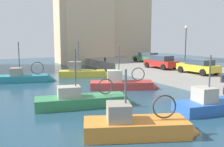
% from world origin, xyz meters
% --- Properties ---
extents(water_surface, '(80.00, 80.00, 0.00)m').
position_xyz_m(water_surface, '(0.00, 0.00, 0.00)').
color(water_surface, navy).
rests_on(water_surface, ground).
extents(quay_wall, '(9.00, 56.00, 1.20)m').
position_xyz_m(quay_wall, '(11.50, 0.00, 0.60)').
color(quay_wall, gray).
rests_on(quay_wall, ground).
extents(fishing_boat_green, '(7.09, 3.14, 4.72)m').
position_xyz_m(fishing_boat_green, '(-2.97, -3.31, 0.10)').
color(fishing_boat_green, '#388951').
rests_on(fishing_boat_green, ground).
extents(fishing_boat_blue, '(5.82, 2.89, 4.48)m').
position_xyz_m(fishing_boat_blue, '(3.95, -8.39, 0.12)').
color(fishing_boat_blue, '#2D60B7').
rests_on(fishing_boat_blue, ground).
extents(fishing_boat_yellow, '(6.34, 3.99, 4.99)m').
position_xyz_m(fishing_boat_yellow, '(2.06, 8.99, 0.15)').
color(fishing_boat_yellow, gold).
rests_on(fishing_boat_yellow, ground).
extents(fishing_boat_teal, '(6.20, 3.36, 5.02)m').
position_xyz_m(fishing_boat_teal, '(-4.62, 8.77, 0.12)').
color(fishing_boat_teal, teal).
rests_on(fishing_boat_teal, ground).
extents(fishing_boat_orange, '(5.95, 3.82, 4.05)m').
position_xyz_m(fishing_boat_orange, '(-2.70, -9.50, 0.12)').
color(fishing_boat_orange, orange).
rests_on(fishing_boat_orange, ground).
extents(fishing_boat_red, '(6.48, 4.31, 4.74)m').
position_xyz_m(fishing_boat_red, '(2.50, 0.55, 0.15)').
color(fishing_boat_red, '#BC3833').
rests_on(fishing_boat_red, ground).
extents(parked_car_red, '(2.03, 4.13, 1.46)m').
position_xyz_m(parked_car_red, '(8.96, 3.39, 1.94)').
color(parked_car_red, red).
rests_on(parked_car_red, quay_wall).
extents(parked_car_yellow, '(2.12, 4.06, 1.39)m').
position_xyz_m(parked_car_yellow, '(9.43, -1.64, 1.92)').
color(parked_car_yellow, gold).
rests_on(parked_car_yellow, quay_wall).
extents(parked_car_green, '(2.27, 4.54, 1.35)m').
position_xyz_m(parked_car_green, '(11.97, 10.08, 1.89)').
color(parked_car_green, '#387547').
rests_on(parked_car_green, quay_wall).
extents(mooring_bollard_south, '(0.28, 0.28, 0.55)m').
position_xyz_m(mooring_bollard_south, '(7.35, -6.00, 1.48)').
color(mooring_bollard_south, '#2D2D33').
rests_on(mooring_bollard_south, quay_wall).
extents(mooring_bollard_mid, '(0.28, 0.28, 0.55)m').
position_xyz_m(mooring_bollard_mid, '(7.35, 14.00, 1.48)').
color(mooring_bollard_mid, '#2D2D33').
rests_on(mooring_bollard_mid, quay_wall).
extents(quay_streetlamp, '(0.36, 0.36, 4.83)m').
position_xyz_m(quay_streetlamp, '(13.00, 3.81, 4.45)').
color(quay_streetlamp, '#38383D').
rests_on(quay_streetlamp, quay_wall).
extents(waterfront_building_west, '(10.79, 6.50, 20.16)m').
position_xyz_m(waterfront_building_west, '(16.63, 25.35, 10.10)').
color(waterfront_building_west, beige).
rests_on(waterfront_building_west, ground).
extents(waterfront_building_central, '(8.96, 7.75, 14.16)m').
position_xyz_m(waterfront_building_central, '(8.21, 24.05, 7.10)').
color(waterfront_building_central, beige).
rests_on(waterfront_building_central, ground).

